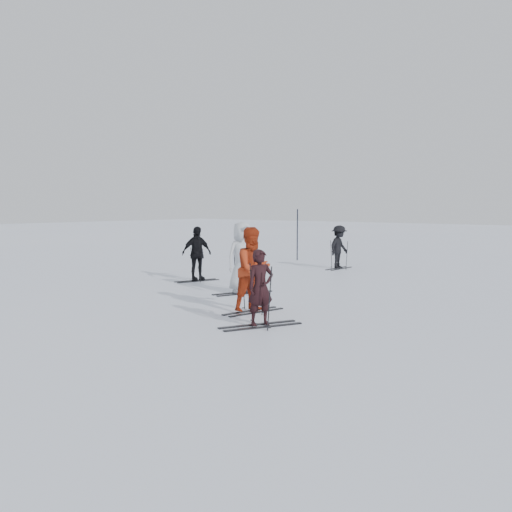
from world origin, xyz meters
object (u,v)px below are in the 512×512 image
at_px(skier_near_dark, 261,289).
at_px(skier_uphill_left, 197,254).
at_px(skier_grey, 242,258).
at_px(skier_red, 253,270).
at_px(skier_uphill_far, 339,247).
at_px(piste_marker, 297,235).

xyz_separation_m(skier_near_dark, skier_uphill_left, (-5.88, 4.13, 0.10)).
height_order(skier_near_dark, skier_grey, skier_grey).
xyz_separation_m(skier_red, skier_uphill_far, (-3.01, 9.02, -0.14)).
distance_m(skier_red, skier_grey, 2.81).
xyz_separation_m(skier_near_dark, skier_grey, (-3.08, 3.10, 0.21)).
bearing_deg(skier_uphill_left, skier_grey, -91.42).
bearing_deg(skier_uphill_far, skier_near_dark, -158.28).
distance_m(skier_uphill_left, piste_marker, 7.94).
bearing_deg(piste_marker, skier_uphill_far, -29.56).
distance_m(skier_grey, skier_uphill_far, 7.11).
bearing_deg(skier_near_dark, skier_uphill_left, 80.22).
bearing_deg(skier_red, skier_grey, 56.04).
xyz_separation_m(skier_red, skier_grey, (-1.99, 1.99, 0.02)).
xyz_separation_m(skier_near_dark, skier_uphill_far, (-4.10, 10.13, 0.05)).
distance_m(skier_near_dark, skier_red, 1.56).
xyz_separation_m(skier_grey, piste_marker, (-4.23, 8.85, 0.15)).
bearing_deg(skier_grey, skier_uphill_far, 27.25).
distance_m(skier_uphill_left, skier_uphill_far, 6.25).
distance_m(skier_red, piste_marker, 12.49).
xyz_separation_m(skier_red, piste_marker, (-6.22, 10.84, 0.17)).
height_order(skier_red, skier_uphill_left, skier_red).
bearing_deg(piste_marker, skier_grey, -64.47).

